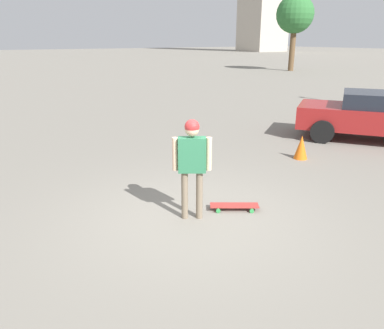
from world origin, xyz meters
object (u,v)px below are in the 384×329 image
(skateboard, at_px, (234,206))
(car_parked_near, at_px, (372,115))
(person, at_px, (192,157))
(traffic_cone, at_px, (301,147))

(skateboard, distance_m, car_parked_near, 6.76)
(person, xyz_separation_m, traffic_cone, (-1.35, 4.13, -0.80))
(traffic_cone, bearing_deg, car_parked_near, 94.04)
(traffic_cone, bearing_deg, skateboard, -65.90)
(person, distance_m, car_parked_near, 7.50)
(person, height_order, skateboard, person)
(car_parked_near, relative_size, traffic_cone, 7.26)
(person, height_order, car_parked_near, person)
(person, relative_size, skateboard, 1.99)
(person, xyz_separation_m, skateboard, (0.14, 0.81, -1.03))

